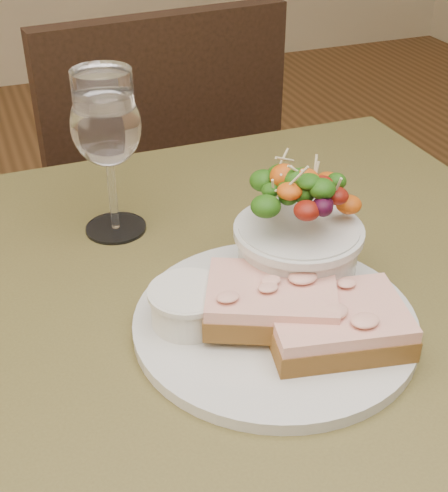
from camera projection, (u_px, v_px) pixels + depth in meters
name	position (u px, v px, depth m)	size (l,w,h in m)	color
cafe_table	(230.00, 398.00, 0.71)	(0.80, 0.80, 0.75)	#4E4421
chair_far	(145.00, 281.00, 1.49)	(0.46, 0.46, 0.90)	black
dinner_plate	(275.00, 323.00, 0.64)	(0.27, 0.27, 0.01)	silver
sandwich_front	(336.00, 323.00, 0.60)	(0.14, 0.11, 0.03)	#472C13
sandwich_back	(271.00, 301.00, 0.62)	(0.14, 0.13, 0.03)	#472C13
ramekin	(188.00, 304.00, 0.62)	(0.07, 0.07, 0.04)	silver
salad_bowl	(299.00, 228.00, 0.66)	(0.12, 0.12, 0.13)	silver
garnish	(197.00, 283.00, 0.67)	(0.05, 0.04, 0.02)	black
wine_glass	(106.00, 130.00, 0.73)	(0.08, 0.08, 0.18)	white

